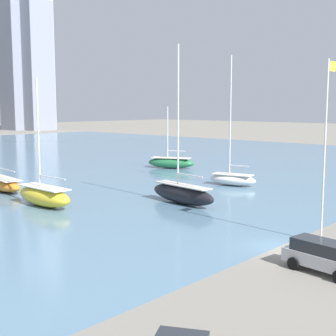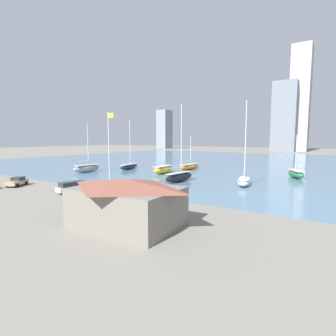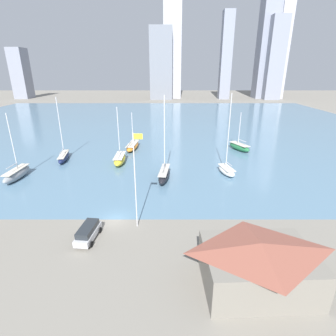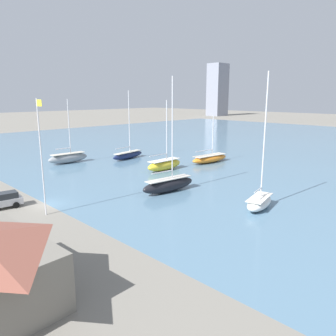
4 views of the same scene
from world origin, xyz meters
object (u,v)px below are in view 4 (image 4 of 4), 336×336
at_px(sailboat_black, 169,184).
at_px(sailboat_gray, 68,158).
at_px(flag_pole, 41,154).
at_px(sailboat_orange, 210,158).
at_px(sailboat_navy, 128,155).
at_px(sailboat_yellow, 164,165).
at_px(sailboat_white, 259,201).
at_px(parked_suv_silver, 0,200).

relative_size(sailboat_black, sailboat_gray, 1.25).
bearing_deg(sailboat_gray, flag_pole, -30.60).
bearing_deg(sailboat_black, sailboat_orange, 119.48).
bearing_deg(sailboat_gray, sailboat_navy, 69.66).
distance_m(flag_pole, sailboat_yellow, 27.69).
height_order(sailboat_black, sailboat_orange, sailboat_black).
relative_size(flag_pole, sailboat_navy, 0.91).
bearing_deg(sailboat_white, sailboat_gray, 171.27).
bearing_deg(flag_pole, sailboat_navy, 126.16).
xyz_separation_m(flag_pole, sailboat_navy, (-20.83, 28.50, -6.24)).
relative_size(sailboat_gray, sailboat_white, 0.79).
distance_m(flag_pole, sailboat_navy, 35.85).
relative_size(flag_pole, parked_suv_silver, 2.62).
relative_size(sailboat_orange, parked_suv_silver, 1.94).
bearing_deg(sailboat_white, flag_pole, -142.43).
height_order(sailboat_orange, sailboat_yellow, sailboat_yellow).
distance_m(sailboat_navy, sailboat_gray, 12.67).
xyz_separation_m(sailboat_navy, sailboat_white, (37.24, -9.00, 0.03)).
bearing_deg(parked_suv_silver, sailboat_black, 70.85).
relative_size(sailboat_black, sailboat_yellow, 1.26).
xyz_separation_m(sailboat_orange, sailboat_gray, (-20.30, -21.04, 0.25)).
height_order(sailboat_orange, sailboat_gray, sailboat_gray).
bearing_deg(parked_suv_silver, sailboat_navy, 121.76).
distance_m(sailboat_orange, parked_suv_silver, 40.85).
relative_size(sailboat_gray, sailboat_yellow, 1.01).
distance_m(flag_pole, parked_suv_silver, 9.03).
height_order(flag_pole, parked_suv_silver, flag_pole).
height_order(flag_pole, sailboat_white, sailboat_white).
bearing_deg(parked_suv_silver, sailboat_gray, 141.47).
bearing_deg(sailboat_navy, flag_pole, -63.40).
bearing_deg(sailboat_orange, sailboat_black, -61.73).
bearing_deg(sailboat_white, sailboat_orange, 127.63).
distance_m(flag_pole, sailboat_black, 18.11).
distance_m(sailboat_orange, sailboat_yellow, 11.86).
xyz_separation_m(flag_pole, sailboat_orange, (-5.46, 37.87, -6.30)).
relative_size(sailboat_navy, sailboat_yellow, 1.15).
bearing_deg(sailboat_orange, sailboat_navy, -143.29).
bearing_deg(sailboat_gray, parked_suv_silver, -42.46).
bearing_deg(sailboat_black, sailboat_yellow, 144.52).
bearing_deg(flag_pole, sailboat_black, 78.23).
bearing_deg(sailboat_yellow, flag_pole, -75.83).
distance_m(sailboat_orange, sailboat_white, 28.56).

